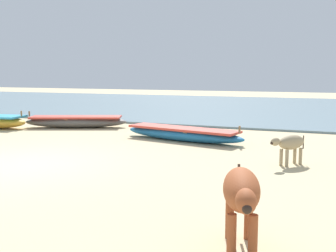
% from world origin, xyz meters
% --- Properties ---
extents(ground, '(80.00, 80.00, 0.00)m').
position_xyz_m(ground, '(0.00, 0.00, 0.00)').
color(ground, '#CCB789').
extents(sea_water, '(60.00, 20.00, 0.08)m').
position_xyz_m(sea_water, '(0.00, 17.90, 0.04)').
color(sea_water, slate).
rests_on(sea_water, ground).
extents(fishing_boat_0, '(3.98, 2.33, 0.64)m').
position_xyz_m(fishing_boat_0, '(-2.57, 6.01, 0.24)').
color(fishing_boat_0, '#5B5651').
rests_on(fishing_boat_0, ground).
extents(fishing_boat_5, '(4.28, 1.68, 0.61)m').
position_xyz_m(fishing_boat_5, '(2.34, 4.66, 0.23)').
color(fishing_boat_5, '#1E669E').
rests_on(fishing_boat_5, ground).
extents(cow_adult_rust, '(0.71, 1.49, 0.98)m').
position_xyz_m(cow_adult_rust, '(5.77, -2.64, 0.71)').
color(cow_adult_rust, '#9E4C28').
rests_on(cow_adult_rust, ground).
extents(calf_near_dun, '(0.79, 0.97, 0.70)m').
position_xyz_m(calf_near_dun, '(5.82, 2.35, 0.50)').
color(calf_near_dun, tan).
rests_on(calf_near_dun, ground).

